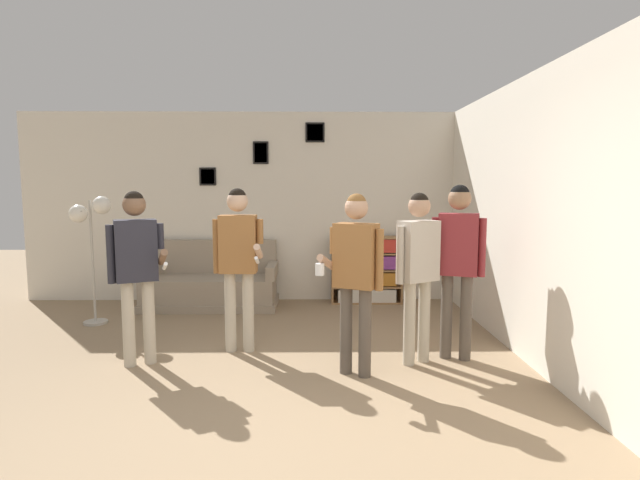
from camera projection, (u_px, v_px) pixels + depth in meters
The scene contains 13 objects.
ground_plane at pixel (237, 455), 3.10m from camera, with size 20.00×20.00×0.00m, color #937A5B.
wall_back at pixel (280, 207), 7.19m from camera, with size 7.36×0.08×2.70m.
wall_right at pixel (512, 216), 5.09m from camera, with size 0.06×6.64×2.70m.
couch at pixel (211, 285), 6.88m from camera, with size 1.82×0.80×0.89m.
bookshelf at pixel (367, 270), 7.09m from camera, with size 1.00×0.30×0.95m.
floor_lamp at pixel (91, 224), 5.91m from camera, with size 0.49×0.28×1.54m.
person_player_foreground_left at pixel (136, 260), 4.55m from camera, with size 0.58×0.39×1.62m.
person_player_foreground_center at pixel (238, 253), 4.93m from camera, with size 0.50×0.44×1.64m.
person_watcher_holding_cup at pixel (356, 266), 4.30m from camera, with size 0.58×0.35×1.60m.
person_spectator_near_bookshelf at pixel (418, 261), 4.60m from camera, with size 0.44×0.35×1.60m.
person_spectator_far_right at pixel (458, 253), 4.71m from camera, with size 0.47×0.31×1.67m.
bottle_on_floor at pixel (147, 311), 6.24m from camera, with size 0.07×0.07×0.24m.
drinking_cup at pixel (363, 233), 7.03m from camera, with size 0.08×0.08×0.11m.
Camera 1 is at (0.48, -2.94, 1.67)m, focal length 28.00 mm.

